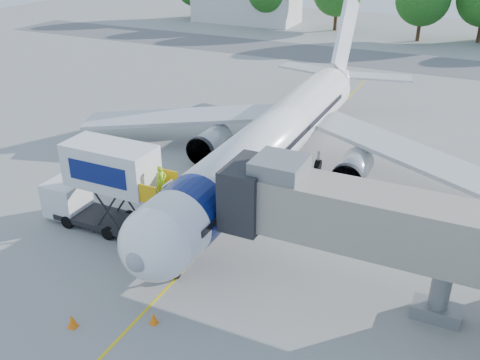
% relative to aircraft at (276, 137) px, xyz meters
% --- Properties ---
extents(ground, '(160.00, 160.00, 0.00)m').
position_rel_aircraft_xyz_m(ground, '(0.00, -4.12, -2.95)').
color(ground, gray).
rests_on(ground, ground).
extents(guidance_line, '(0.15, 70.00, 0.01)m').
position_rel_aircraft_xyz_m(guidance_line, '(0.00, -4.12, -2.94)').
color(guidance_line, yellow).
rests_on(guidance_line, ground).
extents(taxiway_strip, '(120.00, 10.00, 0.01)m').
position_rel_aircraft_xyz_m(taxiway_strip, '(0.00, 37.88, -2.94)').
color(taxiway_strip, '#59595B').
rests_on(taxiway_strip, ground).
extents(aircraft, '(34.17, 37.73, 11.35)m').
position_rel_aircraft_xyz_m(aircraft, '(0.00, 0.00, 0.00)').
color(aircraft, white).
rests_on(aircraft, ground).
extents(jet_bridge, '(13.90, 3.20, 6.60)m').
position_rel_aircraft_xyz_m(jet_bridge, '(7.99, -11.12, 1.39)').
color(jet_bridge, gray).
rests_on(jet_bridge, ground).
extents(catering_hiloader, '(8.50, 2.44, 5.50)m').
position_rel_aircraft_xyz_m(catering_hiloader, '(-6.27, -11.12, -0.19)').
color(catering_hiloader, black).
rests_on(catering_hiloader, ground).
extents(safety_cone_a, '(0.39, 0.39, 0.62)m').
position_rel_aircraft_xyz_m(safety_cone_a, '(0.85, -17.06, -2.65)').
color(safety_cone_a, orange).
rests_on(safety_cone_a, ground).
extents(safety_cone_b, '(0.44, 0.44, 0.70)m').
position_rel_aircraft_xyz_m(safety_cone_b, '(-2.36, -18.84, -2.61)').
color(safety_cone_b, orange).
rests_on(safety_cone_b, ground).
extents(outbuilding_left, '(18.40, 8.40, 5.30)m').
position_rel_aircraft_xyz_m(outbuilding_left, '(-28.00, 55.88, -0.29)').
color(outbuilding_left, silver).
rests_on(outbuilding_left, ground).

